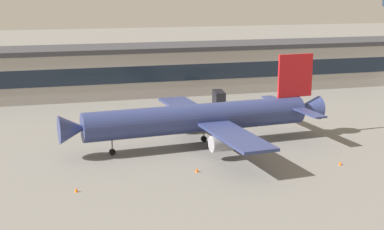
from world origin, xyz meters
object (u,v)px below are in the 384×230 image
(traffic_cone_0, at_px, (340,163))
(airliner, at_px, (202,118))
(stair_truck, at_px, (219,97))
(traffic_cone_1, at_px, (76,190))
(traffic_cone_2, at_px, (197,170))

(traffic_cone_0, bearing_deg, airliner, 137.33)
(stair_truck, relative_size, traffic_cone_1, 9.50)
(traffic_cone_2, bearing_deg, stair_truck, 67.72)
(airliner, distance_m, traffic_cone_2, 15.91)
(traffic_cone_0, bearing_deg, stair_truck, 95.07)
(stair_truck, bearing_deg, traffic_cone_1, -127.05)
(traffic_cone_0, distance_m, traffic_cone_1, 42.97)
(traffic_cone_0, bearing_deg, traffic_cone_1, -179.06)
(stair_truck, bearing_deg, traffic_cone_0, -84.93)
(stair_truck, height_order, traffic_cone_2, stair_truck)
(traffic_cone_2, bearing_deg, traffic_cone_0, -7.19)
(airliner, distance_m, traffic_cone_0, 25.89)
(traffic_cone_2, bearing_deg, traffic_cone_1, -169.01)
(traffic_cone_0, xyz_separation_m, traffic_cone_2, (-23.84, 3.01, 0.02))
(airliner, relative_size, traffic_cone_1, 77.24)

